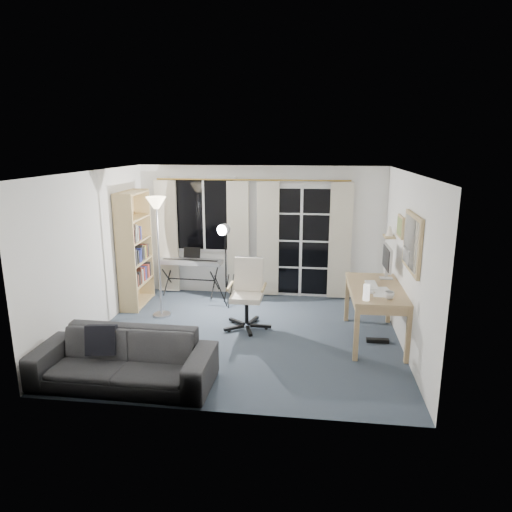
{
  "coord_description": "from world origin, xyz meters",
  "views": [
    {
      "loc": [
        0.97,
        -6.22,
        2.77
      ],
      "look_at": [
        0.13,
        0.35,
        1.14
      ],
      "focal_mm": 32.0,
      "sensor_mm": 36.0,
      "label": 1
    }
  ],
  "objects": [
    {
      "name": "window",
      "position": [
        -1.05,
        1.97,
        1.5
      ],
      "size": [
        1.2,
        0.08,
        1.4
      ],
      "color": "white",
      "rests_on": "floor"
    },
    {
      "name": "curtains",
      "position": [
        -0.14,
        1.88,
        1.09
      ],
      "size": [
        3.6,
        0.07,
        2.13
      ],
      "color": "gold",
      "rests_on": "floor"
    },
    {
      "name": "monitor",
      "position": [
        2.08,
        0.56,
        1.1
      ],
      "size": [
        0.19,
        0.57,
        0.5
      ],
      "rotation": [
        0.0,
        0.0,
        0.02
      ],
      "color": "silver",
      "rests_on": "desk"
    },
    {
      "name": "bookshelf",
      "position": [
        -2.12,
        1.12,
        0.95
      ],
      "size": [
        0.36,
        0.94,
        2.0
      ],
      "rotation": [
        0.0,
        0.0,
        0.04
      ],
      "color": "tan",
      "rests_on": "floor"
    },
    {
      "name": "mug",
      "position": [
        1.98,
        -0.39,
        0.86
      ],
      "size": [
        0.13,
        0.11,
        0.13
      ],
      "primitive_type": "imported",
      "rotation": [
        0.0,
        0.0,
        0.02
      ],
      "color": "silver",
      "rests_on": "desk"
    },
    {
      "name": "keyboard_piano",
      "position": [
        -1.26,
        1.7,
        0.64
      ],
      "size": [
        1.19,
        0.61,
        0.85
      ],
      "rotation": [
        0.0,
        0.0,
        -0.05
      ],
      "color": "black",
      "rests_on": "floor"
    },
    {
      "name": "french_door",
      "position": [
        0.75,
        1.97,
        1.03
      ],
      "size": [
        1.32,
        0.09,
        2.11
      ],
      "color": "white",
      "rests_on": "floor"
    },
    {
      "name": "studio_light",
      "position": [
        -0.53,
        1.21,
        1.2
      ],
      "size": [
        0.34,
        0.34,
        1.5
      ],
      "rotation": [
        0.0,
        0.0,
        -0.37
      ],
      "color": "black",
      "rests_on": "floor"
    },
    {
      "name": "torchiere_lamp",
      "position": [
        -1.49,
        0.64,
        1.59
      ],
      "size": [
        0.4,
        0.4,
        1.97
      ],
      "rotation": [
        0.0,
        0.0,
        -0.35
      ],
      "color": "#B2B2B7",
      "rests_on": "floor"
    },
    {
      "name": "wall_shelf",
      "position": [
        2.16,
        1.05,
        1.41
      ],
      "size": [
        0.16,
        0.3,
        0.18
      ],
      "color": "tan",
      "rests_on": "floor"
    },
    {
      "name": "framed_print",
      "position": [
        2.23,
        0.55,
        1.6
      ],
      "size": [
        0.03,
        0.42,
        0.32
      ],
      "color": "tan",
      "rests_on": "floor"
    },
    {
      "name": "floor",
      "position": [
        0.0,
        0.0,
        -0.01
      ],
      "size": [
        4.5,
        4.0,
        0.02
      ],
      "primitive_type": "cube",
      "color": "#35404D",
      "rests_on": "ground"
    },
    {
      "name": "desk_clutter",
      "position": [
        1.82,
        -0.13,
        0.62
      ],
      "size": [
        0.46,
        0.91,
        1.01
      ],
      "rotation": [
        0.0,
        0.0,
        0.02
      ],
      "color": "white",
      "rests_on": "desk"
    },
    {
      "name": "desk",
      "position": [
        1.88,
        0.11,
        0.7
      ],
      "size": [
        0.77,
        1.5,
        0.8
      ],
      "rotation": [
        0.0,
        0.0,
        0.02
      ],
      "color": "#9D7651",
      "rests_on": "floor"
    },
    {
      "name": "sofa",
      "position": [
        -1.21,
        -1.55,
        0.42
      ],
      "size": [
        2.13,
        0.65,
        0.83
      ],
      "rotation": [
        0.0,
        0.0,
        -0.01
      ],
      "color": "#272729",
      "rests_on": "floor"
    },
    {
      "name": "wall_mirror",
      "position": [
        2.22,
        -0.35,
        1.55
      ],
      "size": [
        0.04,
        0.94,
        0.74
      ],
      "color": "tan",
      "rests_on": "floor"
    },
    {
      "name": "office_chair",
      "position": [
        -0.01,
        0.41,
        0.63
      ],
      "size": [
        0.71,
        0.74,
        1.07
      ],
      "rotation": [
        0.0,
        0.0,
        -0.01
      ],
      "color": "black",
      "rests_on": "floor"
    }
  ]
}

